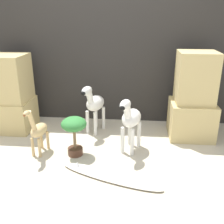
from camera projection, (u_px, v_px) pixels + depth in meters
ground_plane at (89, 162)px, 2.98m from camera, size 14.00×14.00×0.00m
wall_back at (103, 49)px, 3.85m from camera, size 6.40×0.08×2.20m
rock_pillar_left at (10, 95)px, 3.68m from camera, size 0.58×0.54×1.07m
rock_pillar_right at (193, 100)px, 3.45m from camera, size 0.58×0.54×1.15m
zebra_right at (130, 119)px, 3.09m from camera, size 0.31×0.50×0.71m
zebra_left at (94, 104)px, 3.60m from camera, size 0.32×0.50×0.71m
giraffe_figurine at (38, 130)px, 3.07m from camera, size 0.19×0.42×0.62m
potted_palm_front at (74, 129)px, 3.03m from camera, size 0.29×0.29×0.48m
surfboard at (109, 176)px, 2.70m from camera, size 1.13×0.56×0.08m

